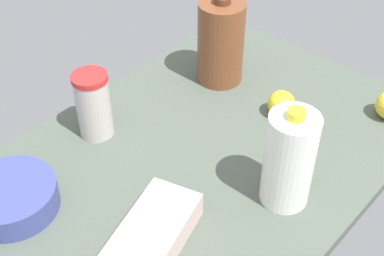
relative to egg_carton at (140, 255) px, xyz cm
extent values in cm
cube|color=#4D574D|center=(-28.75, -12.12, -4.57)|extent=(120.00, 76.00, 3.00)
cube|color=beige|center=(0.00, 0.00, 0.00)|extent=(35.83, 20.81, 6.13)
cylinder|color=brown|center=(-59.26, -28.81, 8.70)|extent=(12.76, 12.76, 23.53)
cylinder|color=#59331E|center=(-59.26, -28.81, 21.37)|extent=(4.47, 4.47, 1.80)
cylinder|color=#3F4990|center=(8.03, -31.24, -0.06)|extent=(19.98, 19.98, 6.00)
cylinder|color=beige|center=(-20.37, -36.70, 4.97)|extent=(8.44, 8.44, 16.08)
cylinder|color=red|center=(-20.37, -36.70, 13.71)|extent=(8.69, 8.69, 1.40)
cylinder|color=white|center=(-33.36, 10.84, 8.28)|extent=(10.67, 10.67, 22.69)
cylinder|color=yellow|center=(-33.36, 10.84, 20.53)|extent=(3.73, 3.73, 1.80)
sphere|color=yellow|center=(-56.99, -6.26, 0.49)|extent=(7.11, 7.11, 7.11)
camera|label=1|loc=(39.88, 49.04, 85.65)|focal=50.00mm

